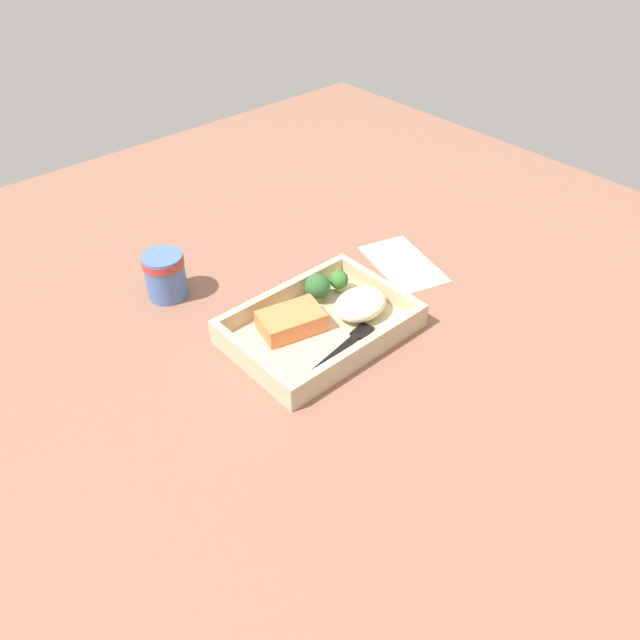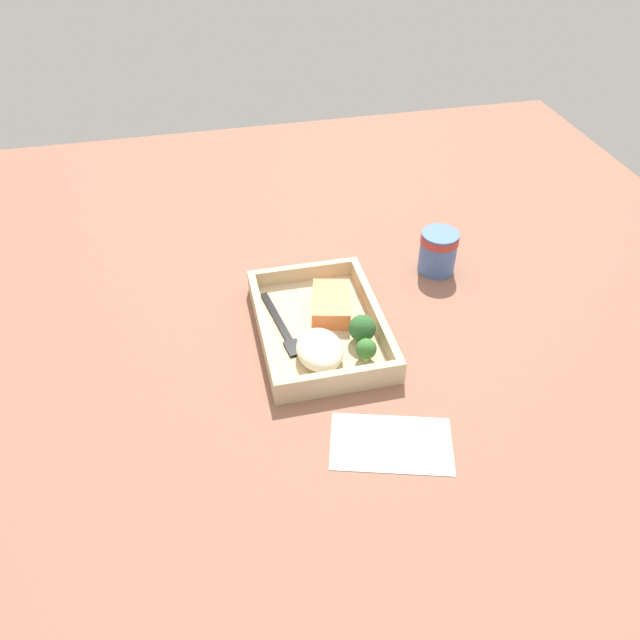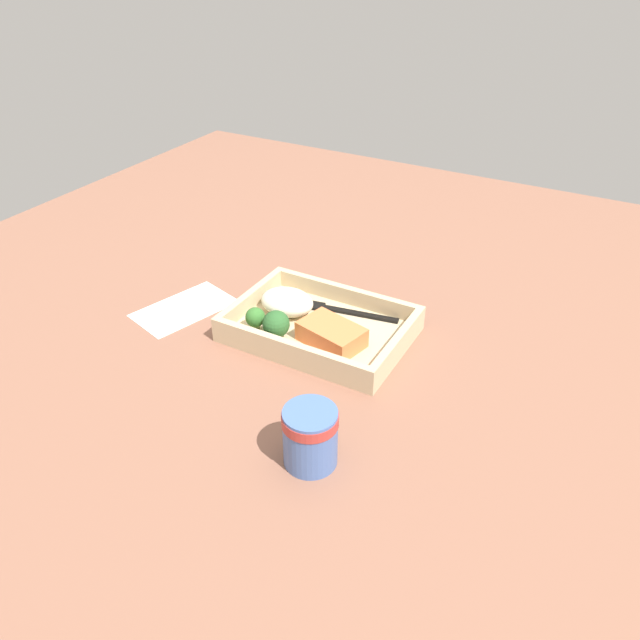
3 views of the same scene
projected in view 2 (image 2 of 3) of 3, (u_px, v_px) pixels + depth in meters
The scene contains 10 objects.
ground_plane at pixel (320, 338), 98.97cm from camera, with size 160.00×160.00×2.00cm, color #875945.
takeout_tray at pixel (320, 330), 97.92cm from camera, with size 26.87×18.94×1.20cm, color #C5B087.
tray_rim at pixel (320, 320), 96.61cm from camera, with size 26.87×18.94×2.81cm.
salmon_fillet at pixel (331, 304), 99.48cm from camera, with size 9.38×5.99×3.04cm, color #F27942.
mashed_potatoes at pixel (320, 350), 90.96cm from camera, with size 8.74×6.89×3.73cm, color beige.
broccoli_floret_1 at pixel (366, 349), 90.73cm from camera, with size 3.07×3.07×3.70cm.
broccoli_floret_2 at pixel (362, 329), 93.59cm from camera, with size 4.13×4.13×4.61cm.
fork at pixel (282, 327), 97.20cm from camera, with size 15.85×4.27×0.44cm.
paper_cup at pixel (438, 250), 108.33cm from camera, with size 6.61×6.61×7.65cm.
receipt_slip at pixel (391, 443), 81.74cm from camera, with size 9.39×15.92×0.24cm, color white.
Camera 2 is at (71.32, -16.16, 65.74)cm, focal length 35.00 mm.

